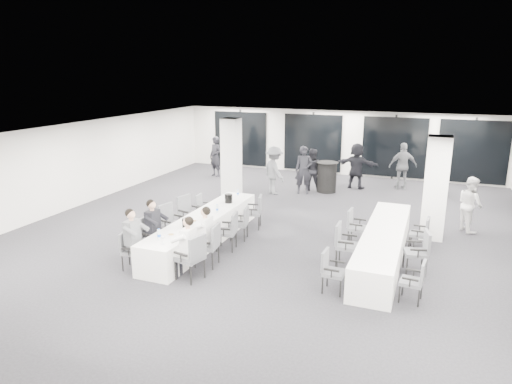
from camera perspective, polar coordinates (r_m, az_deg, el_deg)
room at (r=13.57m, az=7.45°, el=1.81°), size 14.04×16.04×2.84m
column_left at (r=16.70m, az=-3.11°, el=4.41°), size 0.60×0.60×2.80m
column_right at (r=13.08m, az=21.53°, el=0.45°), size 0.60×0.60×2.80m
banquet_table_main at (r=12.16m, az=-6.56°, el=-4.68°), size 0.90×5.00×0.75m
banquet_table_side at (r=11.42m, az=15.61°, el=-6.46°), size 0.90×5.00×0.75m
cocktail_table at (r=17.37m, az=8.85°, el=1.88°), size 0.82×0.82×1.14m
chair_main_left_near at (r=10.92m, az=-15.54°, el=-6.74°), size 0.53×0.56×0.88m
chair_main_left_second at (r=11.54m, az=-13.11°, el=-5.11°), size 0.52×0.57×0.97m
chair_main_left_mid at (r=12.26m, az=-10.69°, el=-3.59°), size 0.62×0.66×1.04m
chair_main_left_fourth at (r=13.02m, az=-8.51°, el=-2.42°), size 0.64×0.66×1.03m
chair_main_left_far at (r=13.76m, az=-6.67°, el=-1.84°), size 0.47×0.52×0.86m
chair_main_right_near at (r=10.01m, az=-7.91°, el=-7.76°), size 0.63×0.66×1.04m
chair_main_right_second at (r=10.68m, az=-5.75°, el=-6.29°), size 0.57×0.62×1.02m
chair_main_right_mid at (r=11.60m, az=-3.34°, el=-4.63°), size 0.57×0.61×0.97m
chair_main_right_fourth at (r=12.31m, az=-1.79°, el=-3.66°), size 0.53×0.56×0.90m
chair_main_right_far at (r=13.16m, az=-0.08°, el=-2.22°), size 0.60×0.63×0.98m
chair_side_left_near at (r=9.61m, az=9.31°, el=-9.41°), size 0.46×0.52×0.88m
chair_side_left_mid at (r=10.90m, az=10.93°, el=-6.12°), size 0.51×0.57×1.00m
chair_side_left_far at (r=12.27m, az=12.25°, el=-3.98°), size 0.49×0.54×0.93m
chair_side_right_near at (r=9.59m, az=19.35°, el=-10.21°), size 0.48×0.52×0.86m
chair_side_right_mid at (r=10.94m, az=19.80°, el=-6.75°), size 0.59×0.62×0.98m
chair_side_right_far at (r=12.32m, az=20.01°, el=-4.67°), size 0.47×0.52×0.86m
seated_guest_a at (r=10.74m, az=-14.92°, el=-5.29°), size 0.50×0.38×1.44m
seated_guest_b at (r=11.36m, az=-12.50°, el=-4.02°), size 0.50×0.38×1.44m
seated_guest_c at (r=10.03m, az=-8.75°, el=-6.41°), size 0.50×0.38×1.44m
seated_guest_d at (r=10.67m, az=-6.63°, el=-5.01°), size 0.50×0.38×1.44m
standing_guest_a at (r=16.92m, az=6.00°, el=3.13°), size 0.89×0.80×2.02m
standing_guest_b at (r=17.50m, az=6.96°, el=3.15°), size 0.96×0.68×1.81m
standing_guest_c at (r=16.81m, az=2.30°, el=3.11°), size 1.41×1.36×2.01m
standing_guest_d at (r=18.39m, az=17.91°, el=3.47°), size 1.36×1.04×2.04m
standing_guest_e at (r=17.88m, az=22.35°, el=2.38°), size 0.68×0.95×1.81m
standing_guest_f at (r=18.03m, az=12.47°, el=3.59°), size 1.93×0.95×2.02m
standing_guest_g at (r=19.79m, az=-5.09°, el=4.77°), size 0.87×0.79×1.96m
standing_guest_h at (r=14.22m, az=25.25°, el=-0.97°), size 0.88×1.01×1.78m
ice_bucket_near at (r=11.19m, az=-8.69°, el=-3.83°), size 0.21×0.21×0.23m
ice_bucket_far at (r=13.15m, az=-3.45°, el=-0.81°), size 0.22×0.22×0.25m
water_bottle_a at (r=10.51m, az=-12.03°, el=-5.22°), size 0.08×0.08×0.24m
water_bottle_b at (r=12.29m, az=-4.89°, el=-2.08°), size 0.07×0.07×0.21m
water_bottle_c at (r=13.86m, az=-2.28°, el=-0.10°), size 0.06×0.06×0.20m
plate_a at (r=10.78m, az=-10.57°, el=-5.24°), size 0.20×0.20×0.03m
plate_b at (r=10.44m, az=-10.14°, el=-5.89°), size 0.19×0.19×0.03m
plate_c at (r=11.64m, az=-7.71°, el=-3.61°), size 0.18×0.18×0.03m
wine_glass at (r=10.19m, az=-11.60°, el=-5.59°), size 0.08×0.08×0.22m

